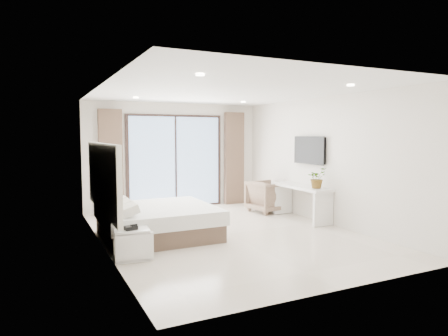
{
  "coord_description": "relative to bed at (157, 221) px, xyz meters",
  "views": [
    {
      "loc": [
        -3.33,
        -6.74,
        1.89
      ],
      "look_at": [
        0.11,
        0.4,
        1.23
      ],
      "focal_mm": 32.0,
      "sensor_mm": 36.0,
      "label": 1
    }
  ],
  "objects": [
    {
      "name": "plant",
      "position": [
        3.34,
        -0.43,
        0.64
      ],
      "size": [
        0.5,
        0.53,
        0.34
      ],
      "primitive_type": "imported",
      "rotation": [
        0.0,
        0.0,
        0.28
      ],
      "color": "#33662D",
      "rests_on": "console_desk"
    },
    {
      "name": "bed",
      "position": [
        0.0,
        0.0,
        0.0
      ],
      "size": [
        2.02,
        1.92,
        0.7
      ],
      "color": "brown",
      "rests_on": "ground"
    },
    {
      "name": "ground",
      "position": [
        1.3,
        -0.34,
        -0.3
      ],
      "size": [
        6.2,
        6.2,
        0.0
      ],
      "primitive_type": "plane",
      "color": "beige",
      "rests_on": "ground"
    },
    {
      "name": "armchair",
      "position": [
        3.15,
        1.18,
        0.12
      ],
      "size": [
        0.87,
        0.92,
        0.84
      ],
      "primitive_type": "imported",
      "rotation": [
        0.0,
        0.0,
        1.71
      ],
      "color": "#957961",
      "rests_on": "ground"
    },
    {
      "name": "nightstand",
      "position": [
        -0.72,
        -1.13,
        -0.06
      ],
      "size": [
        0.56,
        0.48,
        0.47
      ],
      "rotation": [
        0.0,
        0.0,
        -0.12
      ],
      "color": "white",
      "rests_on": "ground"
    },
    {
      "name": "phone",
      "position": [
        -0.75,
        -1.19,
        0.21
      ],
      "size": [
        0.21,
        0.18,
        0.06
      ],
      "primitive_type": "cube",
      "rotation": [
        0.0,
        0.0,
        0.24
      ],
      "color": "black",
      "rests_on": "nightstand"
    },
    {
      "name": "room_shell",
      "position": [
        1.1,
        0.45,
        1.28
      ],
      "size": [
        4.62,
        6.22,
        2.72
      ],
      "color": "silver",
      "rests_on": "ground"
    },
    {
      "name": "console_desk",
      "position": [
        3.34,
        0.08,
        0.27
      ],
      "size": [
        0.51,
        1.63,
        0.77
      ],
      "color": "white",
      "rests_on": "ground"
    }
  ]
}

